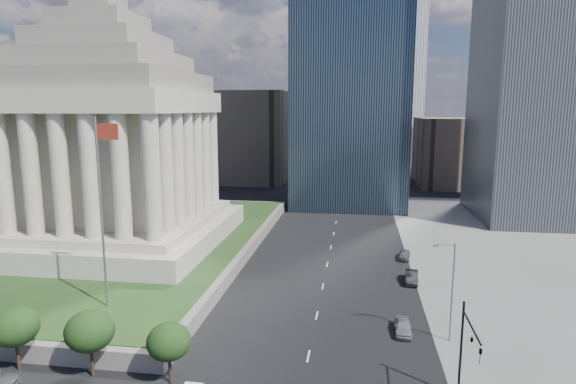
% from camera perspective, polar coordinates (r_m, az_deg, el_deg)
% --- Properties ---
extents(ground, '(500.00, 500.00, 0.00)m').
position_cam_1_polar(ground, '(123.36, 6.29, -0.82)').
color(ground, black).
rests_on(ground, ground).
extents(plaza_terrace, '(66.00, 70.00, 1.80)m').
position_cam_1_polar(plaza_terrace, '(89.20, -25.53, -5.28)').
color(plaza_terrace, slate).
rests_on(plaza_terrace, ground).
extents(plaza_lawn, '(64.00, 68.00, 0.10)m').
position_cam_1_polar(plaza_lawn, '(88.97, -25.57, -4.68)').
color(plaza_lawn, '#233D19').
rests_on(plaza_lawn, plaza_terrace).
extents(war_memorial, '(34.00, 34.00, 39.00)m').
position_cam_1_polar(war_memorial, '(79.02, -20.73, 8.29)').
color(war_memorial, '#9D9484').
rests_on(war_memorial, plaza_lawn).
extents(flagpole, '(2.52, 0.24, 20.00)m').
position_cam_1_polar(flagpole, '(52.99, -21.16, -1.21)').
color(flagpole, slate).
rests_on(flagpole, plaza_lawn).
extents(midrise_glass, '(26.00, 26.00, 60.00)m').
position_cam_1_polar(midrise_glass, '(116.45, 7.48, 13.35)').
color(midrise_glass, black).
rests_on(midrise_glass, ground).
extents(building_filler_ne, '(20.00, 30.00, 20.00)m').
position_cam_1_polar(building_filler_ne, '(154.26, 18.79, 4.59)').
color(building_filler_ne, '#4F4136').
rests_on(building_filler_ne, ground).
extents(building_filler_nw, '(24.00, 30.00, 28.00)m').
position_cam_1_polar(building_filler_nw, '(155.24, -4.40, 6.59)').
color(building_filler_nw, '#4F4136').
rests_on(building_filler_nw, ground).
extents(traffic_signal_ne, '(0.30, 5.74, 8.00)m').
position_cam_1_polar(traffic_signal_ne, '(39.88, 20.45, -16.70)').
color(traffic_signal_ne, black).
rests_on(traffic_signal_ne, ground).
extents(street_lamp_north, '(2.13, 0.22, 10.00)m').
position_cam_1_polar(street_lamp_north, '(50.07, 18.73, -10.55)').
color(street_lamp_north, slate).
rests_on(street_lamp_north, ground).
extents(parked_sedan_near, '(1.82, 4.22, 1.42)m').
position_cam_1_polar(parked_sedan_near, '(52.34, 13.47, -15.25)').
color(parked_sedan_near, gray).
rests_on(parked_sedan_near, ground).
extents(parked_sedan_mid, '(2.02, 4.74, 1.52)m').
position_cam_1_polar(parked_sedan_mid, '(66.49, 14.44, -9.72)').
color(parked_sedan_mid, black).
rests_on(parked_sedan_mid, ground).
extents(parked_sedan_far, '(2.21, 4.25, 1.38)m').
position_cam_1_polar(parked_sedan_far, '(76.17, 13.64, -7.22)').
color(parked_sedan_far, '#55575C').
rests_on(parked_sedan_far, ground).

